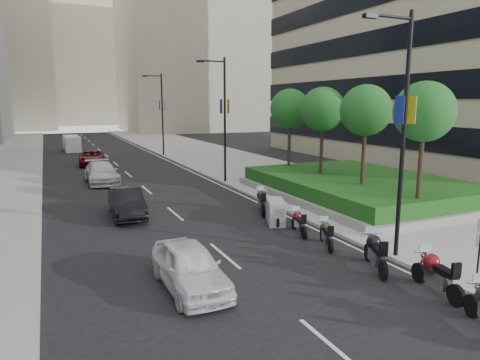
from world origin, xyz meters
TOP-DOWN VIEW (x-y plane):
  - ground at (0.00, 0.00)m, footprint 160.00×160.00m
  - sidewalk_right at (9.00, 30.00)m, footprint 10.00×100.00m
  - lane_edge at (3.70, 30.00)m, footprint 0.12×100.00m
  - lane_centre at (-1.50, 30.00)m, footprint 0.12×100.00m
  - building_cream_right at (22.00, 80.00)m, footprint 28.00×24.00m
  - building_cream_centre at (2.00, 120.00)m, footprint 30.00×24.00m
  - planter at (10.00, 10.00)m, footprint 10.00×14.00m
  - hedge at (10.00, 10.00)m, footprint 9.40×13.40m
  - tree_0 at (8.50, 4.00)m, footprint 2.80×2.80m
  - tree_1 at (8.50, 8.00)m, footprint 2.80×2.80m
  - tree_2 at (8.50, 12.00)m, footprint 2.80×2.80m
  - tree_3 at (8.50, 16.00)m, footprint 2.80×2.80m
  - lamp_post_0 at (4.14, 1.00)m, footprint 2.34×0.45m
  - lamp_post_1 at (4.14, 18.00)m, footprint 2.34×0.45m
  - lamp_post_2 at (4.14, 36.00)m, footprint 2.34×0.45m
  - parking_sign at (4.80, -2.00)m, footprint 0.06×0.32m
  - motorcycle_1 at (3.21, -1.79)m, footprint 0.83×2.38m
  - motorcycle_2 at (2.85, 0.51)m, footprint 1.18×2.23m
  - motorcycle_3 at (2.73, 3.26)m, footprint 0.93×1.88m
  - motorcycle_4 at (2.63, 5.23)m, footprint 0.74×1.96m
  - motorcycle_5 at (2.51, 7.16)m, footprint 1.43×2.06m
  - motorcycle_6 at (2.85, 9.31)m, footprint 1.05×2.21m
  - car_a at (-3.63, 1.70)m, footprint 1.76×4.29m
  - car_b at (-3.92, 11.47)m, footprint 1.77×4.51m
  - car_c at (-3.96, 21.92)m, footprint 2.21×5.31m
  - car_d at (-3.66, 32.02)m, footprint 2.72×5.24m
  - delivery_van at (-4.68, 45.45)m, footprint 1.91×4.53m

SIDE VIEW (x-z plane):
  - ground at x=0.00m, z-range 0.00..0.00m
  - lane_edge at x=3.70m, z-range 0.00..0.01m
  - lane_centre at x=-1.50m, z-range 0.00..0.01m
  - sidewalk_right at x=9.00m, z-range 0.00..0.15m
  - planter at x=10.00m, z-range 0.15..0.55m
  - motorcycle_4 at x=2.63m, z-range 0.03..1.02m
  - motorcycle_3 at x=2.73m, z-range 0.03..1.03m
  - motorcycle_5 at x=2.51m, z-range 0.00..1.16m
  - motorcycle_6 at x=2.85m, z-range 0.04..1.19m
  - motorcycle_2 at x=2.85m, z-range 0.04..1.24m
  - motorcycle_1 at x=3.21m, z-range 0.04..1.24m
  - car_d at x=-3.66m, z-range 0.00..1.41m
  - car_a at x=-3.63m, z-range 0.00..1.45m
  - car_b at x=-3.92m, z-range 0.00..1.46m
  - car_c at x=-3.96m, z-range 0.00..1.54m
  - delivery_van at x=-4.68m, z-range -0.06..1.81m
  - hedge at x=10.00m, z-range 0.55..1.35m
  - parking_sign at x=4.80m, z-range 0.21..2.71m
  - lamp_post_0 at x=4.14m, z-range 0.57..9.57m
  - lamp_post_1 at x=4.14m, z-range 0.57..9.57m
  - lamp_post_2 at x=4.14m, z-range 0.57..9.57m
  - tree_0 at x=8.50m, z-range 2.27..8.57m
  - tree_1 at x=8.50m, z-range 2.27..8.57m
  - tree_2 at x=8.50m, z-range 2.27..8.57m
  - tree_3 at x=8.50m, z-range 2.27..8.57m
  - building_cream_right at x=22.00m, z-range 0.00..36.00m
  - building_cream_centre at x=2.00m, z-range 0.00..38.00m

